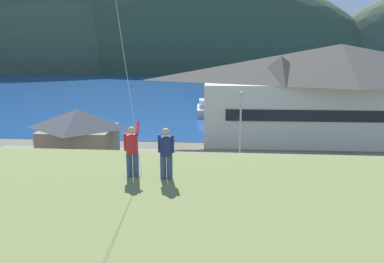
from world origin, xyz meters
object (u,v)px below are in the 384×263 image
parked_car_front_row_red (287,200)px  person_companion (166,152)px  parked_car_lone_by_shed (22,193)px  parking_light_pole (240,123)px  moored_boat_wharfside (204,109)px  person_kite_flyer (132,149)px  storage_shed_near_lot (79,140)px  parked_car_front_row_silver (146,165)px  parked_car_mid_row_far (250,170)px  harbor_lodge (338,91)px  storage_shed_waterside (234,114)px  wharf_dock (227,114)px  parked_car_corner_spot (181,208)px

parked_car_front_row_red → person_companion: (-5.79, -10.40, 5.91)m
parked_car_lone_by_shed → parking_light_pole: bearing=34.4°
moored_boat_wharfside → person_companion: person_companion is taller
parking_light_pole → person_kite_flyer: size_ratio=3.32×
storage_shed_near_lot → moored_boat_wharfside: bearing=71.1°
parked_car_front_row_silver → parked_car_front_row_red: same height
storage_shed_near_lot → parked_car_mid_row_far: (13.36, -1.49, -1.60)m
harbor_lodge → parked_car_lone_by_shed: harbor_lodge is taller
storage_shed_near_lot → parked_car_mid_row_far: storage_shed_near_lot is taller
harbor_lodge → storage_shed_waterside: (-10.46, 1.76, -2.86)m
parked_car_front_row_red → storage_shed_waterside: bearing=97.6°
person_kite_flyer → person_companion: person_kite_flyer is taller
parking_light_pole → person_kite_flyer: person_kite_flyer is taller
wharf_dock → parking_light_pole: bearing=-87.5°
parked_car_front_row_silver → parking_light_pole: parking_light_pole is taller
parked_car_front_row_red → parked_car_corner_spot: bearing=-164.9°
person_companion → wharf_dock: bearing=86.8°
storage_shed_waterside → parked_car_front_row_silver: 16.30m
storage_shed_near_lot → parked_car_mid_row_far: bearing=-6.3°
parked_car_front_row_red → parked_car_corner_spot: same height
harbor_lodge → storage_shed_near_lot: size_ratio=4.88×
parking_light_pole → person_companion: (-3.27, -19.82, 3.27)m
harbor_lodge → storage_shed_waterside: size_ratio=4.47×
parked_car_front_row_silver → person_kite_flyer: (2.79, -16.31, 5.93)m
parked_car_front_row_silver → parked_car_lone_by_shed: (-6.76, -6.24, 0.00)m
storage_shed_waterside → parking_light_pole: size_ratio=1.05×
parked_car_lone_by_shed → parked_car_corner_spot: same height
parked_car_mid_row_far → wharf_dock: bearing=93.5°
harbor_lodge → person_kite_flyer: (-14.66, -29.22, 1.76)m
parking_light_pole → wharf_dock: bearing=92.5°
person_companion → person_kite_flyer: bearing=173.0°
wharf_dock → parked_car_front_row_red: (3.46, -30.73, 0.71)m
harbor_lodge → parking_light_pole: 14.07m
moored_boat_wharfside → parked_car_lone_by_shed: (-9.85, -32.27, 0.34)m
wharf_dock → parked_car_front_row_silver: (-6.30, -24.67, 0.71)m
parked_car_front_row_red → parked_car_front_row_silver: bearing=148.2°
wharf_dock → parked_car_front_row_red: bearing=-83.6°
wharf_dock → moored_boat_wharfside: moored_boat_wharfside is taller
parked_car_mid_row_far → person_companion: size_ratio=2.46×
parked_car_front_row_red → parking_light_pole: (-2.52, 9.41, 2.64)m
parked_car_lone_by_shed → parked_car_front_row_red: same height
parked_car_front_row_red → parked_car_lone_by_shed: bearing=-179.3°
harbor_lodge → person_kite_flyer: harbor_lodge is taller
parking_light_pole → parked_car_corner_spot: bearing=-108.5°
harbor_lodge → wharf_dock: bearing=133.5°
wharf_dock → parked_car_corner_spot: parked_car_corner_spot is taller
harbor_lodge → parked_car_mid_row_far: 17.07m
parked_car_lone_by_shed → parked_car_corner_spot: (10.28, -1.50, 0.00)m
parked_car_lone_by_shed → harbor_lodge: bearing=38.3°
parked_car_corner_spot → person_companion: person_companion is taller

